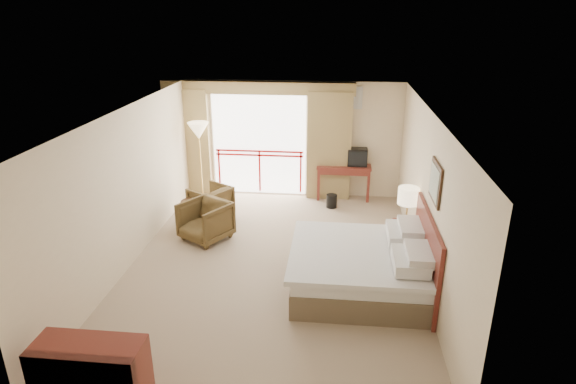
# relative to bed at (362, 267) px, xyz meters

# --- Properties ---
(floor) EXTENTS (7.00, 7.00, 0.00)m
(floor) POSITION_rel_bed_xyz_m (-1.50, 0.60, -0.38)
(floor) COLOR gray
(floor) RESTS_ON ground
(ceiling) EXTENTS (7.00, 7.00, 0.00)m
(ceiling) POSITION_rel_bed_xyz_m (-1.50, 0.60, 2.32)
(ceiling) COLOR white
(ceiling) RESTS_ON wall_back
(wall_back) EXTENTS (5.00, 0.00, 5.00)m
(wall_back) POSITION_rel_bed_xyz_m (-1.50, 4.10, 0.97)
(wall_back) COLOR beige
(wall_back) RESTS_ON ground
(wall_front) EXTENTS (5.00, 0.00, 5.00)m
(wall_front) POSITION_rel_bed_xyz_m (-1.50, -2.90, 0.97)
(wall_front) COLOR beige
(wall_front) RESTS_ON ground
(wall_left) EXTENTS (0.00, 7.00, 7.00)m
(wall_left) POSITION_rel_bed_xyz_m (-4.00, 0.60, 0.97)
(wall_left) COLOR beige
(wall_left) RESTS_ON ground
(wall_right) EXTENTS (0.00, 7.00, 7.00)m
(wall_right) POSITION_rel_bed_xyz_m (1.00, 0.60, 0.97)
(wall_right) COLOR beige
(wall_right) RESTS_ON ground
(balcony_door) EXTENTS (2.40, 0.00, 2.40)m
(balcony_door) POSITION_rel_bed_xyz_m (-2.30, 4.08, 0.82)
(balcony_door) COLOR white
(balcony_door) RESTS_ON wall_back
(balcony_railing) EXTENTS (2.09, 0.03, 1.02)m
(balcony_railing) POSITION_rel_bed_xyz_m (-2.30, 4.06, 0.44)
(balcony_railing) COLOR #A70E0E
(balcony_railing) RESTS_ON wall_back
(curtain_left) EXTENTS (1.00, 0.26, 2.50)m
(curtain_left) POSITION_rel_bed_xyz_m (-3.95, 3.95, 0.87)
(curtain_left) COLOR olive
(curtain_left) RESTS_ON wall_back
(curtain_right) EXTENTS (1.00, 0.26, 2.50)m
(curtain_right) POSITION_rel_bed_xyz_m (-0.65, 3.95, 0.87)
(curtain_right) COLOR olive
(curtain_right) RESTS_ON wall_back
(valance) EXTENTS (4.40, 0.22, 0.28)m
(valance) POSITION_rel_bed_xyz_m (-2.30, 3.98, 2.17)
(valance) COLOR olive
(valance) RESTS_ON wall_back
(hvac_vent) EXTENTS (0.50, 0.04, 0.50)m
(hvac_vent) POSITION_rel_bed_xyz_m (-0.20, 4.07, 1.97)
(hvac_vent) COLOR silver
(hvac_vent) RESTS_ON wall_back
(bed) EXTENTS (2.13, 2.06, 0.97)m
(bed) POSITION_rel_bed_xyz_m (0.00, 0.00, 0.00)
(bed) COLOR brown
(bed) RESTS_ON floor
(headboard) EXTENTS (0.06, 2.10, 1.30)m
(headboard) POSITION_rel_bed_xyz_m (0.96, 0.00, 0.27)
(headboard) COLOR #591B17
(headboard) RESTS_ON wall_right
(framed_art) EXTENTS (0.04, 0.72, 0.60)m
(framed_art) POSITION_rel_bed_xyz_m (0.97, 0.00, 1.47)
(framed_art) COLOR black
(framed_art) RESTS_ON wall_right
(nightstand) EXTENTS (0.43, 0.51, 0.60)m
(nightstand) POSITION_rel_bed_xyz_m (0.82, 1.26, -0.08)
(nightstand) COLOR #591B17
(nightstand) RESTS_ON floor
(table_lamp) EXTENTS (0.37, 0.37, 0.65)m
(table_lamp) POSITION_rel_bed_xyz_m (0.82, 1.31, 0.73)
(table_lamp) COLOR tan
(table_lamp) RESTS_ON nightstand
(phone) EXTENTS (0.21, 0.18, 0.09)m
(phone) POSITION_rel_bed_xyz_m (0.77, 1.11, 0.27)
(phone) COLOR black
(phone) RESTS_ON nightstand
(desk) EXTENTS (1.25, 0.60, 0.82)m
(desk) POSITION_rel_bed_xyz_m (-0.29, 4.02, 0.26)
(desk) COLOR #591B17
(desk) RESTS_ON floor
(tv) EXTENTS (0.45, 0.35, 0.41)m
(tv) POSITION_rel_bed_xyz_m (0.01, 3.96, 0.64)
(tv) COLOR black
(tv) RESTS_ON desk
(coffee_maker) EXTENTS (0.13, 0.13, 0.25)m
(coffee_maker) POSITION_rel_bed_xyz_m (-0.64, 3.96, 0.56)
(coffee_maker) COLOR black
(coffee_maker) RESTS_ON desk
(cup) EXTENTS (0.10, 0.10, 0.11)m
(cup) POSITION_rel_bed_xyz_m (-0.49, 3.91, 0.49)
(cup) COLOR white
(cup) RESTS_ON desk
(wastebasket) EXTENTS (0.28, 0.28, 0.30)m
(wastebasket) POSITION_rel_bed_xyz_m (-0.54, 3.32, -0.23)
(wastebasket) COLOR black
(wastebasket) RESTS_ON floor
(armchair_far) EXTENTS (1.04, 1.03, 0.69)m
(armchair_far) POSITION_rel_bed_xyz_m (-3.12, 2.52, -0.38)
(armchair_far) COLOR #43331A
(armchair_far) RESTS_ON floor
(armchair_near) EXTENTS (1.14, 1.15, 0.77)m
(armchair_near) POSITION_rel_bed_xyz_m (-2.94, 1.46, -0.38)
(armchair_near) COLOR #43331A
(armchair_near) RESTS_ON floor
(side_table) EXTENTS (0.46, 0.46, 0.50)m
(side_table) POSITION_rel_bed_xyz_m (-3.40, 2.14, -0.03)
(side_table) COLOR black
(side_table) RESTS_ON floor
(book) EXTENTS (0.24, 0.28, 0.02)m
(book) POSITION_rel_bed_xyz_m (-3.40, 2.14, 0.13)
(book) COLOR white
(book) RESTS_ON side_table
(floor_lamp) EXTENTS (0.47, 0.47, 1.84)m
(floor_lamp) POSITION_rel_bed_xyz_m (-3.56, 3.47, 1.21)
(floor_lamp) COLOR tan
(floor_lamp) RESTS_ON floor
(dresser) EXTENTS (1.22, 0.52, 0.81)m
(dresser) POSITION_rel_bed_xyz_m (-3.11, -2.76, 0.03)
(dresser) COLOR #591B17
(dresser) RESTS_ON floor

